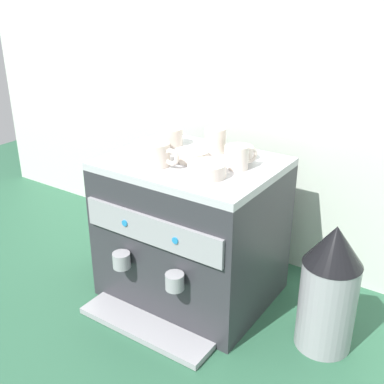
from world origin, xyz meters
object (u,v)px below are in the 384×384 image
espresso_machine (191,230)px  ceramic_cup_2 (171,136)px  ceramic_cup_1 (240,157)px  ceramic_bowl_3 (192,156)px  ceramic_cup_3 (158,155)px  coffee_grinder (329,288)px  ceramic_bowl_0 (152,148)px  ceramic_cup_0 (215,140)px  milk_pitcher (111,237)px  ceramic_bowl_1 (207,170)px  ceramic_bowl_2 (239,153)px

espresso_machine → ceramic_cup_2: bearing=147.4°
ceramic_cup_1 → ceramic_bowl_3: (-0.16, -0.02, -0.02)m
ceramic_cup_3 → coffee_grinder: (0.54, 0.09, -0.32)m
espresso_machine → ceramic_bowl_0: (-0.15, -0.02, 0.27)m
ceramic_cup_0 → ceramic_bowl_3: 0.12m
espresso_machine → milk_pitcher: (-0.40, 0.02, -0.16)m
ceramic_bowl_1 → coffee_grinder: (0.37, 0.08, -0.31)m
milk_pitcher → ceramic_cup_3: bearing=-18.5°
ceramic_bowl_0 → coffee_grinder: bearing=1.2°
ceramic_bowl_2 → coffee_grinder: bearing=-15.3°
ceramic_cup_3 → espresso_machine: bearing=57.7°
espresso_machine → ceramic_bowl_3: (0.00, 0.00, 0.26)m
ceramic_cup_2 → ceramic_bowl_1: bearing=-34.5°
espresso_machine → ceramic_bowl_1: (0.11, -0.08, 0.27)m
ceramic_cup_3 → ceramic_bowl_1: bearing=3.3°
ceramic_bowl_3 → ceramic_cup_1: bearing=7.2°
espresso_machine → ceramic_bowl_3: bearing=83.0°
ceramic_bowl_0 → ceramic_bowl_1: 0.27m
ceramic_bowl_2 → coffee_grinder: size_ratio=0.23×
ceramic_bowl_0 → ceramic_bowl_1: bearing=-14.6°
espresso_machine → ceramic_bowl_0: 0.30m
ceramic_bowl_3 → milk_pitcher: ceramic_bowl_3 is taller
ceramic_bowl_0 → milk_pitcher: (-0.26, 0.04, -0.43)m
ceramic_cup_1 → ceramic_bowl_1: bearing=-113.9°
ceramic_cup_3 → coffee_grinder: size_ratio=0.30×
espresso_machine → ceramic_cup_2: size_ratio=4.99×
ceramic_cup_3 → milk_pitcher: (-0.34, 0.12, -0.45)m
ceramic_bowl_0 → ceramic_cup_3: bearing=-41.3°
ceramic_bowl_0 → ceramic_bowl_3: size_ratio=1.04×
ceramic_bowl_2 → ceramic_bowl_3: (-0.12, -0.09, -0.00)m
ceramic_cup_3 → coffee_grinder: 0.64m
ceramic_cup_3 → ceramic_bowl_0: (-0.09, 0.08, -0.02)m
ceramic_cup_3 → milk_pitcher: size_ratio=0.75×
ceramic_bowl_3 → ceramic_bowl_0: bearing=-171.8°
coffee_grinder → ceramic_cup_1: bearing=175.0°
espresso_machine → ceramic_bowl_2: (0.12, 0.10, 0.27)m
ceramic_cup_3 → ceramic_bowl_1: (0.17, 0.01, -0.02)m
ceramic_cup_2 → ceramic_bowl_1: ceramic_cup_2 is taller
ceramic_bowl_0 → ceramic_bowl_1: ceramic_bowl_0 is taller
espresso_machine → ceramic_cup_0: 0.31m
ceramic_cup_0 → ceramic_cup_2: bearing=-171.7°
ceramic_cup_2 → ceramic_cup_3: (0.09, -0.19, 0.01)m
ceramic_bowl_2 → milk_pitcher: size_ratio=0.58×
ceramic_bowl_1 → milk_pitcher: 0.68m
ceramic_cup_2 → espresso_machine: bearing=-32.6°
ceramic_bowl_1 → milk_pitcher: bearing=168.4°
ceramic_bowl_0 → ceramic_cup_1: bearing=7.7°
ceramic_cup_0 → ceramic_cup_1: 0.17m
ceramic_cup_1 → ceramic_cup_3: bearing=-151.6°
ceramic_cup_2 → ceramic_bowl_0: bearing=-88.5°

